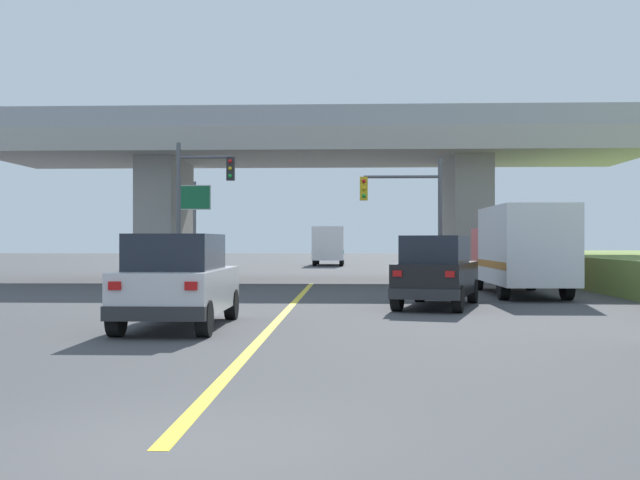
{
  "coord_description": "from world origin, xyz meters",
  "views": [
    {
      "loc": [
        1.72,
        -6.94,
        1.87
      ],
      "look_at": [
        0.67,
        19.64,
        1.91
      ],
      "focal_mm": 44.24,
      "sensor_mm": 36.0,
      "label": 1
    }
  ],
  "objects": [
    {
      "name": "suv_crossing",
      "position": [
        4.14,
        15.4,
        1.01
      ],
      "size": [
        2.95,
        4.87,
        2.02
      ],
      "rotation": [
        0.0,
        0.0,
        -0.26
      ],
      "color": "black",
      "rests_on": "ground"
    },
    {
      "name": "lane_divider_stripe",
      "position": [
        0.0,
        13.76,
        0.0
      ],
      "size": [
        0.2,
        27.51,
        0.01
      ],
      "primitive_type": "cube",
      "color": "yellow",
      "rests_on": "ground"
    },
    {
      "name": "traffic_signal_nearside",
      "position": [
        4.19,
        25.25,
        3.31
      ],
      "size": [
        3.36,
        0.36,
        5.25
      ],
      "color": "#56595E",
      "rests_on": "ground"
    },
    {
      "name": "suv_lead",
      "position": [
        -2.0,
        9.89,
        1.01
      ],
      "size": [
        1.99,
        4.64,
        2.02
      ],
      "color": "silver",
      "rests_on": "ground"
    },
    {
      "name": "overpass_bridge",
      "position": [
        0.0,
        30.57,
        5.38
      ],
      "size": [
        30.41,
        8.39,
        7.68
      ],
      "color": "#A8A59E",
      "rests_on": "ground"
    },
    {
      "name": "semi_truck_distant",
      "position": [
        0.02,
        53.57,
        1.56
      ],
      "size": [
        2.33,
        7.11,
        2.94
      ],
      "color": "silver",
      "rests_on": "ground"
    },
    {
      "name": "ground",
      "position": [
        0.0,
        30.57,
        0.0
      ],
      "size": [
        160.0,
        160.0,
        0.0
      ],
      "primitive_type": "plane",
      "color": "#424244"
    },
    {
      "name": "box_truck",
      "position": [
        7.56,
        20.3,
        1.6
      ],
      "size": [
        2.33,
        7.34,
        3.03
      ],
      "color": "red",
      "rests_on": "ground"
    },
    {
      "name": "highway_sign",
      "position": [
        -5.17,
        27.46,
        3.27
      ],
      "size": [
        1.47,
        0.17,
        4.49
      ],
      "color": "slate",
      "rests_on": "ground"
    },
    {
      "name": "traffic_signal_farside",
      "position": [
        -4.62,
        25.09,
        3.73
      ],
      "size": [
        2.4,
        0.36,
        5.9
      ],
      "color": "#56595E",
      "rests_on": "ground"
    }
  ]
}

